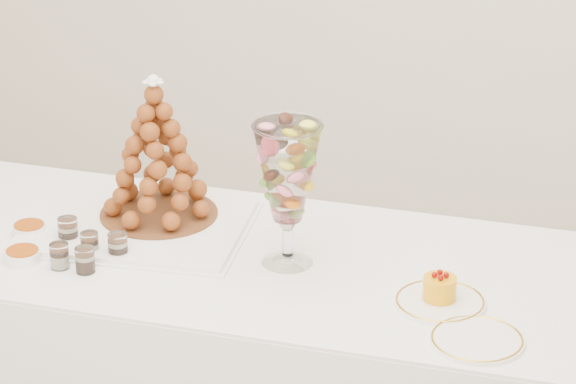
% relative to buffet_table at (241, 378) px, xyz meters
% --- Properties ---
extents(buffet_table, '(2.05, 0.91, 0.76)m').
position_rel_buffet_table_xyz_m(buffet_table, '(0.00, 0.00, 0.00)').
color(buffet_table, white).
rests_on(buffet_table, ground).
extents(lace_tray, '(0.65, 0.52, 0.02)m').
position_rel_buffet_table_xyz_m(lace_tray, '(-0.32, 0.05, 0.39)').
color(lace_tray, white).
rests_on(lace_tray, buffet_table).
extents(macaron_vase, '(0.18, 0.18, 0.39)m').
position_rel_buffet_table_xyz_m(macaron_vase, '(0.13, 0.01, 0.63)').
color(macaron_vase, white).
rests_on(macaron_vase, buffet_table).
extents(cake_plate, '(0.23, 0.23, 0.01)m').
position_rel_buffet_table_xyz_m(cake_plate, '(0.57, -0.08, 0.39)').
color(cake_plate, white).
rests_on(cake_plate, buffet_table).
extents(spare_plate, '(0.22, 0.22, 0.01)m').
position_rel_buffet_table_xyz_m(spare_plate, '(0.69, -0.23, 0.39)').
color(spare_plate, white).
rests_on(spare_plate, buffet_table).
extents(verrine_a, '(0.06, 0.06, 0.07)m').
position_rel_buffet_table_xyz_m(verrine_a, '(-0.46, -0.09, 0.42)').
color(verrine_a, white).
rests_on(verrine_a, buffet_table).
extents(verrine_b, '(0.05, 0.05, 0.07)m').
position_rel_buffet_table_xyz_m(verrine_b, '(-0.37, -0.13, 0.41)').
color(verrine_b, white).
rests_on(verrine_b, buffet_table).
extents(verrine_c, '(0.05, 0.05, 0.07)m').
position_rel_buffet_table_xyz_m(verrine_c, '(-0.29, -0.12, 0.42)').
color(verrine_c, white).
rests_on(verrine_c, buffet_table).
extents(verrine_d, '(0.06, 0.06, 0.07)m').
position_rel_buffet_table_xyz_m(verrine_d, '(-0.41, -0.22, 0.42)').
color(verrine_d, white).
rests_on(verrine_d, buffet_table).
extents(verrine_e, '(0.06, 0.06, 0.07)m').
position_rel_buffet_table_xyz_m(verrine_e, '(-0.34, -0.22, 0.42)').
color(verrine_e, white).
rests_on(verrine_e, buffet_table).
extents(ramekin_back, '(0.09, 0.09, 0.03)m').
position_rel_buffet_table_xyz_m(ramekin_back, '(-0.59, -0.08, 0.40)').
color(ramekin_back, white).
rests_on(ramekin_back, buffet_table).
extents(ramekin_front, '(0.10, 0.10, 0.03)m').
position_rel_buffet_table_xyz_m(ramekin_front, '(-0.52, -0.22, 0.40)').
color(ramekin_front, white).
rests_on(ramekin_front, buffet_table).
extents(croquembouche, '(0.33, 0.33, 0.41)m').
position_rel_buffet_table_xyz_m(croquembouche, '(-0.29, 0.12, 0.60)').
color(croquembouche, brown).
rests_on(croquembouche, lace_tray).
extents(mousse_cake, '(0.08, 0.08, 0.07)m').
position_rel_buffet_table_xyz_m(mousse_cake, '(0.56, -0.07, 0.42)').
color(mousse_cake, '#F0A20B').
rests_on(mousse_cake, cake_plate).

